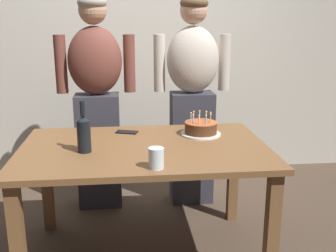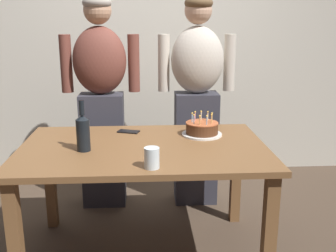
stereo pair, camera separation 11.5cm
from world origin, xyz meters
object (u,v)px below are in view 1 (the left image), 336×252
object	(u,v)px
person_woman_cardigan	(192,98)
cell_phone	(127,132)
person_man_bearded	(97,100)
water_glass_near	(156,158)
birthday_cake	(201,129)
wine_bottle	(84,133)

from	to	relation	value
person_woman_cardigan	cell_phone	bearing A→B (deg)	41.86
cell_phone	person_man_bearded	xyz separation A→B (m)	(-0.23, 0.47, 0.13)
water_glass_near	person_woman_cardigan	xyz separation A→B (m)	(0.38, 1.16, 0.08)
birthday_cake	wine_bottle	world-z (taller)	wine_bottle
wine_bottle	cell_phone	bearing A→B (deg)	57.16
wine_bottle	person_woman_cardigan	size ratio (longest dim) A/B	0.18
birthday_cake	water_glass_near	distance (m)	0.68
wine_bottle	person_man_bearded	bearing A→B (deg)	88.63
wine_bottle	cell_phone	distance (m)	0.47
water_glass_near	person_man_bearded	bearing A→B (deg)	107.73
wine_bottle	cell_phone	size ratio (longest dim) A/B	2.09
water_glass_near	cell_phone	xyz separation A→B (m)	(-0.15, 0.69, -0.05)
water_glass_near	person_man_bearded	distance (m)	1.22
water_glass_near	cell_phone	world-z (taller)	water_glass_near
cell_phone	person_woman_cardigan	distance (m)	0.72
person_woman_cardigan	birthday_cake	bearing A→B (deg)	86.29
wine_bottle	person_woman_cardigan	xyz separation A→B (m)	(0.77, 0.86, 0.02)
person_man_bearded	wine_bottle	bearing A→B (deg)	88.63
cell_phone	wine_bottle	bearing A→B (deg)	-104.17
cell_phone	person_woman_cardigan	xyz separation A→B (m)	(0.53, 0.47, 0.13)
birthday_cake	cell_phone	world-z (taller)	birthday_cake
birthday_cake	wine_bottle	xyz separation A→B (m)	(-0.74, -0.28, 0.07)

